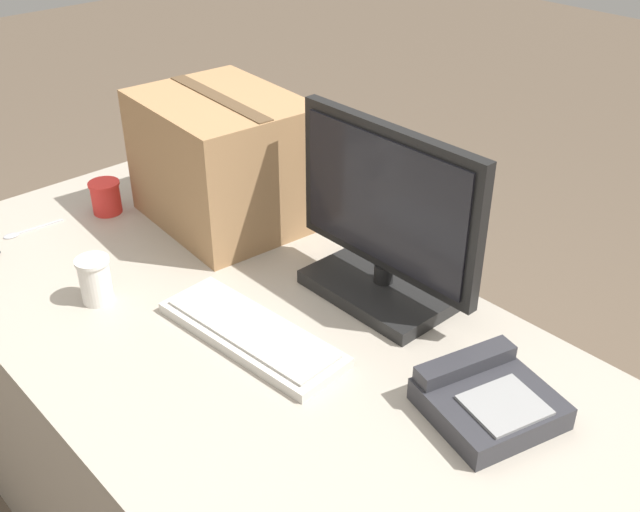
% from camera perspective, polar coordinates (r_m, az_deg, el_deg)
% --- Properties ---
extents(office_desk, '(1.80, 0.90, 0.72)m').
position_cam_1_polar(office_desk, '(1.88, -5.46, -13.65)').
color(office_desk, '#A89E8E').
rests_on(office_desk, ground_plane).
extents(monitor, '(0.49, 0.23, 0.40)m').
position_cam_1_polar(monitor, '(1.63, 5.01, 2.05)').
color(monitor, black).
rests_on(monitor, office_desk).
extents(keyboard, '(0.45, 0.19, 0.03)m').
position_cam_1_polar(keyboard, '(1.57, -5.25, -5.85)').
color(keyboard, beige).
rests_on(keyboard, office_desk).
extents(desk_phone, '(0.26, 0.26, 0.08)m').
position_cam_1_polar(desk_phone, '(1.42, 12.61, -10.58)').
color(desk_phone, '#2D2D33').
rests_on(desk_phone, office_desk).
extents(paper_cup_left, '(0.08, 0.08, 0.09)m').
position_cam_1_polar(paper_cup_left, '(2.11, -16.01, 4.33)').
color(paper_cup_left, red).
rests_on(paper_cup_left, office_desk).
extents(paper_cup_right, '(0.08, 0.08, 0.11)m').
position_cam_1_polar(paper_cup_right, '(1.73, -16.75, -1.75)').
color(paper_cup_right, white).
rests_on(paper_cup_right, office_desk).
extents(spoon, '(0.03, 0.16, 0.00)m').
position_cam_1_polar(spoon, '(2.10, -21.71, 1.71)').
color(spoon, '#B2B2B7').
rests_on(spoon, office_desk).
extents(cardboard_box, '(0.45, 0.37, 0.34)m').
position_cam_1_polar(cardboard_box, '(1.96, -7.39, 7.23)').
color(cardboard_box, '#9E754C').
rests_on(cardboard_box, office_desk).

